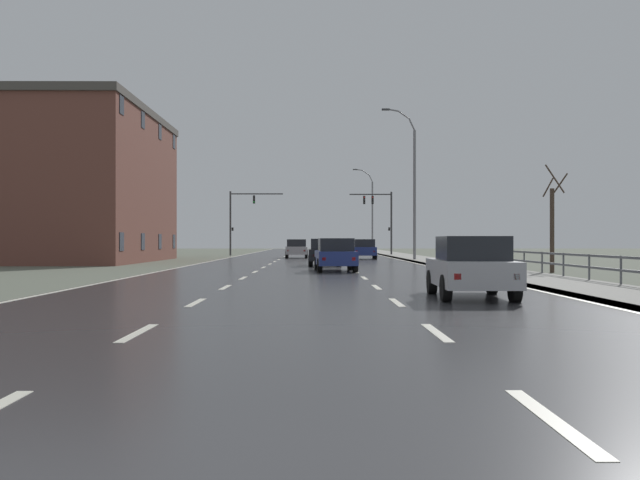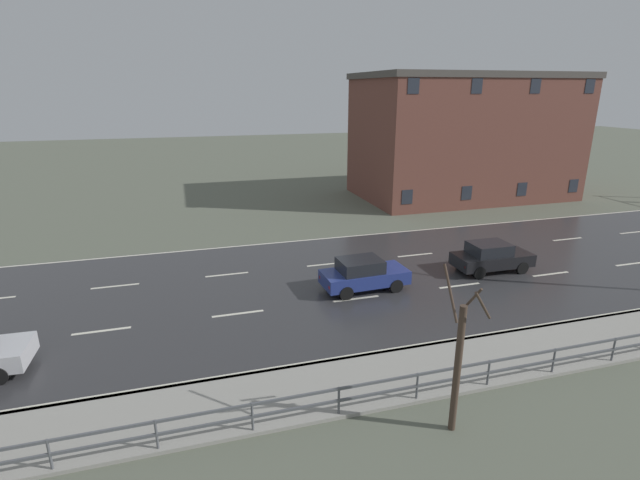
{
  "view_description": "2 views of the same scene",
  "coord_description": "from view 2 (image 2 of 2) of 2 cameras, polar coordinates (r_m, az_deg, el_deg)",
  "views": [
    {
      "loc": [
        0.43,
        -3.69,
        1.46
      ],
      "look_at": [
        0.93,
        65.86,
        1.53
      ],
      "focal_mm": 39.88,
      "sensor_mm": 36.0,
      "label": 1
    },
    {
      "loc": [
        20.88,
        21.84,
        9.2
      ],
      "look_at": [
        0.0,
        27.95,
        2.23
      ],
      "focal_mm": 26.5,
      "sensor_mm": 36.0,
      "label": 2
    }
  ],
  "objects": [
    {
      "name": "ground_plane",
      "position": [
        34.73,
        33.64,
        -0.77
      ],
      "size": [
        160.0,
        160.0,
        0.12
      ],
      "color": "#5B6051"
    },
    {
      "name": "guardrail",
      "position": [
        14.15,
        -2.84,
        -19.16
      ],
      "size": [
        0.07,
        37.93,
        1.0
      ],
      "color": "#515459",
      "rests_on": "ground"
    },
    {
      "name": "car_distant",
      "position": [
        26.4,
        19.99,
        -1.9
      ],
      "size": [
        1.88,
        4.12,
        1.57
      ],
      "rotation": [
        0.0,
        0.0,
        -0.01
      ],
      "color": "black",
      "rests_on": "ground"
    },
    {
      "name": "car_near_left",
      "position": [
        22.62,
        5.27,
        -4.11
      ],
      "size": [
        1.99,
        4.18,
        1.57
      ],
      "rotation": [
        0.0,
        0.0,
        0.05
      ],
      "color": "navy",
      "rests_on": "ground"
    },
    {
      "name": "brick_building",
      "position": [
        44.21,
        16.94,
        11.91
      ],
      "size": [
        10.47,
        18.25,
        10.53
      ],
      "color": "brown",
      "rests_on": "ground"
    },
    {
      "name": "bare_tree_mid",
      "position": [
        13.68,
        16.37,
        -14.0
      ],
      "size": [
        1.15,
        1.19,
        4.9
      ],
      "color": "#423328",
      "rests_on": "ground"
    }
  ]
}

